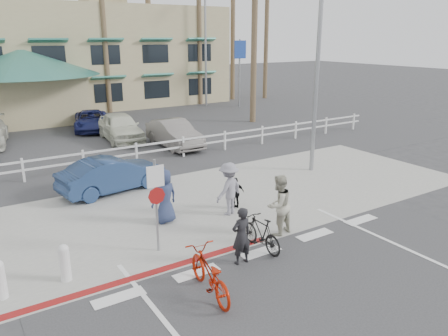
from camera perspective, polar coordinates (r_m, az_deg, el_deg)
ground at (r=11.72m, az=6.63°, el=-12.06°), size 140.00×140.00×0.00m
bike_path at (r=10.48m, az=13.81°, el=-16.25°), size 12.00×16.00×0.01m
sidewalk_plaza at (r=15.11m, az=-4.20°, el=-5.10°), size 22.00×7.00×0.01m
cross_street at (r=18.53m, az=-10.13°, el=-1.13°), size 40.00×5.00×0.01m
parking_lot at (r=27.29m, az=-17.93°, el=4.11°), size 50.00×16.00×0.01m
curb_red at (r=11.27m, az=-9.72°, el=-13.42°), size 7.00×0.25×0.02m
rail_fence at (r=20.35m, az=-11.09°, el=1.90°), size 29.40×0.16×1.00m
building at (r=39.81m, az=-20.96°, el=15.82°), size 28.00×16.00×11.30m
sign_post at (r=11.73m, az=-8.85°, el=-4.32°), size 0.50×0.10×2.90m
bollard_0 at (r=11.29m, az=-20.08°, el=-11.53°), size 0.26×0.26×0.95m
bollard_1 at (r=11.15m, az=-27.25°, el=-12.83°), size 0.26×0.26×0.95m
streetlight_0 at (r=18.75m, az=12.11°, el=13.00°), size 0.60×2.00×9.00m
streetlight_1 at (r=36.91m, az=-2.42°, el=15.47°), size 0.60×2.00×9.50m
info_sign at (r=36.40m, az=2.03°, el=12.38°), size 1.20×0.16×5.60m
palm_4 at (r=34.55m, az=-22.82°, el=18.71°), size 4.00×4.00×15.00m
palm_5 at (r=34.54m, az=-15.48°, el=17.71°), size 4.00×4.00×13.00m
palm_7 at (r=37.79m, az=-3.28°, el=18.90°), size 4.00×4.00×14.00m
palm_8 at (r=40.76m, az=1.17°, el=19.48°), size 4.00×4.00×15.00m
palm_9 at (r=41.67m, az=5.58°, el=17.97°), size 4.00×4.00×13.00m
palm_11 at (r=29.69m, az=4.03°, el=19.45°), size 4.00×4.00×14.00m
bike_red at (r=10.09m, az=-1.96°, el=-13.65°), size 0.91×2.07×1.05m
rider_red at (r=11.24m, az=2.28°, el=-8.86°), size 0.56×0.37×1.54m
bike_black at (r=12.09m, az=4.87°, el=-8.47°), size 0.49×1.62×0.97m
rider_black at (r=12.88m, az=7.13°, el=-4.82°), size 1.00×0.84×1.83m
pedestrian_a at (r=14.20m, az=0.63°, el=-2.75°), size 1.29×1.01×1.76m
pedestrian_child at (r=14.80m, az=1.53°, el=-3.29°), size 0.65×0.28×1.10m
pedestrian_b at (r=13.72m, az=-7.78°, el=-3.67°), size 0.92×0.67×1.74m
car_white_sedan at (r=16.92m, az=-14.36°, el=-0.82°), size 4.18×2.01×1.32m
lot_car_2 at (r=25.16m, az=-13.36°, el=5.24°), size 2.22×4.68×1.54m
lot_car_3 at (r=23.21m, az=-6.52°, el=4.48°), size 1.53×4.32×1.42m
lot_car_5 at (r=28.49m, az=-16.94°, el=5.94°), size 3.09×4.71×1.20m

